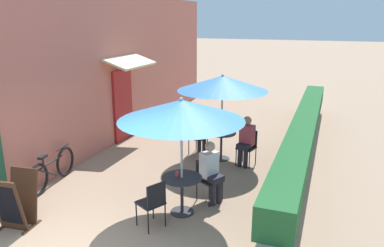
{
  "coord_description": "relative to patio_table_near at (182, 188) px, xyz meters",
  "views": [
    {
      "loc": [
        3.31,
        -4.02,
        3.54
      ],
      "look_at": [
        0.15,
        4.37,
        1.0
      ],
      "focal_mm": 35.0,
      "sensor_mm": 36.0,
      "label": 1
    }
  ],
  "objects": [
    {
      "name": "patio_table_mid",
      "position": [
        -0.1,
        2.93,
        0.0
      ],
      "size": [
        0.75,
        0.75,
        0.72
      ],
      "color": "#28282D",
      "rests_on": "ground_plane"
    },
    {
      "name": "coffee_cup_mid",
      "position": [
        -0.01,
        2.93,
        0.25
      ],
      "size": [
        0.07,
        0.07,
        0.09
      ],
      "color": "#B73D3D",
      "rests_on": "patio_table_mid"
    },
    {
      "name": "menu_board",
      "position": [
        -2.51,
        -1.45,
        -0.03
      ],
      "size": [
        0.61,
        0.69,
        0.99
      ],
      "rotation": [
        0.0,
        0.0,
        0.11
      ],
      "color": "#422819",
      "rests_on": "ground_plane"
    },
    {
      "name": "patio_umbrella_mid",
      "position": [
        -0.1,
        2.93,
        1.47
      ],
      "size": [
        2.25,
        2.25,
        2.22
      ],
      "color": "#B7B7BC",
      "rests_on": "ground_plane"
    },
    {
      "name": "patio_table_near",
      "position": [
        0.0,
        0.0,
        0.0
      ],
      "size": [
        0.75,
        0.75,
        0.72
      ],
      "color": "#28282D",
      "rests_on": "ground_plane"
    },
    {
      "name": "planter_hedge",
      "position": [
        1.85,
        3.97,
        0.02
      ],
      "size": [
        0.6,
        10.82,
        1.01
      ],
      "color": "gray",
      "rests_on": "ground_plane"
    },
    {
      "name": "cafe_chair_near_left",
      "position": [
        -0.27,
        -0.67,
        0.0
      ],
      "size": [
        0.54,
        0.54,
        0.87
      ],
      "rotation": [
        0.0,
        0.0,
        7.37
      ],
      "color": "black",
      "rests_on": "ground_plane"
    },
    {
      "name": "coffee_cup_near",
      "position": [
        -0.09,
        0.01,
        0.25
      ],
      "size": [
        0.07,
        0.07,
        0.09
      ],
      "color": "#B73D3D",
      "rests_on": "patio_table_near"
    },
    {
      "name": "seated_patron_mid_right",
      "position": [
        -0.79,
        3.13,
        0.17
      ],
      "size": [
        0.41,
        0.46,
        1.25
      ],
      "rotation": [
        0.0,
        0.0,
        12.33
      ],
      "color": "#23232D",
      "rests_on": "ground_plane"
    },
    {
      "name": "seated_patron_mid_left",
      "position": [
        0.58,
        2.72,
        0.17
      ],
      "size": [
        0.41,
        0.46,
        1.25
      ],
      "rotation": [
        0.0,
        0.0,
        9.19
      ],
      "color": "#23232D",
      "rests_on": "ground_plane"
    },
    {
      "name": "bicycle_leaning",
      "position": [
        -3.1,
        0.13,
        -0.15
      ],
      "size": [
        0.3,
        1.72,
        0.78
      ],
      "rotation": [
        0.0,
        0.0,
        0.14
      ],
      "color": "black",
      "rests_on": "ground_plane"
    },
    {
      "name": "patio_umbrella_near",
      "position": [
        0.0,
        0.0,
        1.47
      ],
      "size": [
        2.25,
        2.25,
        2.22
      ],
      "color": "#B7B7BC",
      "rests_on": "ground_plane"
    },
    {
      "name": "cafe_chair_near_right",
      "position": [
        0.27,
        0.67,
        0.0
      ],
      "size": [
        0.54,
        0.54,
        0.87
      ],
      "rotation": [
        0.0,
        0.0,
        10.51
      ],
      "color": "black",
      "rests_on": "ground_plane"
    },
    {
      "name": "cafe_facade_wall",
      "position": [
        -3.44,
        3.94,
        1.57
      ],
      "size": [
        0.98,
        11.82,
        4.2
      ],
      "color": "#C66B5B",
      "rests_on": "ground_plane"
    },
    {
      "name": "cafe_chair_mid_left",
      "position": [
        0.61,
        2.83,
        0.0
      ],
      "size": [
        0.48,
        0.48,
        0.87
      ],
      "rotation": [
        0.0,
        0.0,
        9.19
      ],
      "color": "black",
      "rests_on": "ground_plane"
    },
    {
      "name": "seated_patron_near_right",
      "position": [
        0.37,
        0.61,
        0.17
      ],
      "size": [
        0.5,
        0.47,
        1.25
      ],
      "rotation": [
        0.0,
        0.0,
        10.51
      ],
      "color": "#23232D",
      "rests_on": "ground_plane"
    },
    {
      "name": "cafe_chair_mid_right",
      "position": [
        -0.81,
        3.02,
        0.0
      ],
      "size": [
        0.48,
        0.48,
        0.87
      ],
      "rotation": [
        0.0,
        0.0,
        12.33
      ],
      "color": "black",
      "rests_on": "ground_plane"
    }
  ]
}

